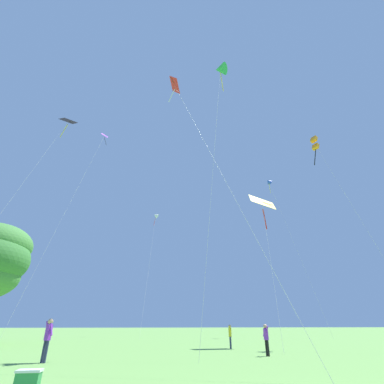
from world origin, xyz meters
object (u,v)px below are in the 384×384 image
Objects in this scene: kite_green_small at (220,69)px; kite_red_high at (177,93)px; kite_white_distant at (156,216)px; kite_blue_delta at (269,182)px; kite_purple_streamer at (98,149)px; kite_yellow_diamond at (263,207)px; kite_black_large at (65,127)px; person_far_back at (230,334)px; kite_orange_box at (315,144)px; person_in_blue_jacket at (266,337)px; picnic_cooler at (28,379)px; person_foreground_watcher at (48,336)px.

kite_green_small reaches higher than kite_red_high.
kite_blue_delta is at bearing -21.14° from kite_white_distant.
kite_purple_streamer is 2.08× the size of kite_yellow_diamond.
kite_white_distant is 22.69m from kite_black_large.
kite_orange_box is at bearing 0.07° from person_far_back.
kite_yellow_diamond is (20.70, -5.78, -10.71)m from kite_black_large.
kite_yellow_diamond is 13.23m from person_in_blue_jacket.
kite_white_distant is 1.51× the size of kite_yellow_diamond.
kite_purple_streamer reaches higher than kite_black_large.
picnic_cooler is at bearing -127.33° from kite_blue_delta.
kite_orange_box reaches higher than person_foreground_watcher.
kite_white_distant is at bearing 98.45° from person_in_blue_jacket.
person_foreground_watcher is (-9.90, -3.25, -22.28)m from kite_green_small.
kite_green_small is (15.81, -10.30, 1.09)m from kite_black_large.
person_far_back is (4.29, -26.45, -18.18)m from kite_white_distant.
kite_green_small is at bearing -33.09° from kite_black_large.
kite_blue_delta is 13.98× the size of person_foreground_watcher.
kite_red_high is 12.00× the size of person_far_back.
kite_purple_streamer is (2.93, 5.98, 1.28)m from kite_black_large.
kite_orange_box is 27.37m from person_foreground_watcher.
kite_orange_box is 12.45× the size of person_in_blue_jacket.
kite_black_large reaches higher than person_far_back.
kite_green_small is 1.26× the size of kite_orange_box.
kite_yellow_diamond is 7.39× the size of person_foreground_watcher.
kite_white_distant is at bearing 79.31° from person_foreground_watcher.
kite_blue_delta is at bearing 20.84° from kite_black_large.
kite_purple_streamer is at bearing 99.23° from picnic_cooler.
person_in_blue_jacket is 11.85m from picnic_cooler.
kite_purple_streamer reaches higher than kite_red_high.
kite_orange_box is (10.58, 2.84, -5.19)m from kite_green_small.
kite_green_small is at bearing -124.24° from kite_blue_delta.
person_foreground_watcher is 6.02m from picnic_cooler.
kite_black_large reaches higher than kite_orange_box.
person_foreground_watcher is 10.88m from person_in_blue_jacket.
kite_black_large is at bearing -116.13° from kite_purple_streamer.
kite_red_high is at bearing -129.11° from person_far_back.
picnic_cooler is (-9.27, -11.93, -0.69)m from person_far_back.
kite_red_high is at bearing -143.65° from kite_green_small.
picnic_cooler is at bearing -70.00° from kite_black_large.
kite_orange_box reaches higher than person_far_back.
kite_blue_delta is 41.00× the size of picnic_cooler.
picnic_cooler is at bearing -78.79° from person_foreground_watcher.
kite_white_distant reaches higher than kite_orange_box.
kite_purple_streamer is at bearing -125.04° from kite_white_distant.
kite_red_high is 16.25m from kite_orange_box.
kite_orange_box is 28.94m from picnic_cooler.
kite_black_large reaches higher than person_foreground_watcher.
kite_yellow_diamond is at bearing -15.59° from kite_black_large.
kite_green_small is 22.55m from person_in_blue_jacket.
kite_green_small is at bearing -100.57° from person_far_back.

